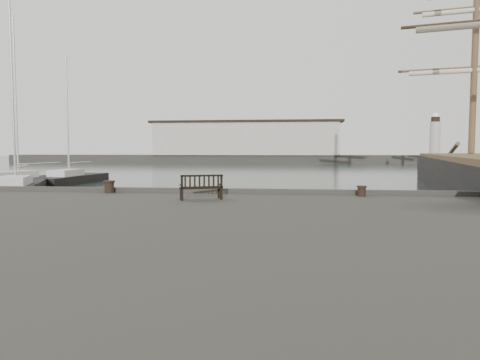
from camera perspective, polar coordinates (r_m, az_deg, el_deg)
The scene contains 8 objects.
ground at distance 16.91m, azimuth -3.80°, elevation -6.97°, with size 400.00×400.00×0.00m, color black.
breakwater at distance 108.60m, azimuth 2.57°, elevation 4.57°, with size 140.00×9.50×12.20m.
bench at distance 14.35m, azimuth -5.22°, elevation -1.59°, with size 1.50×0.97×0.82m.
bollard_left at distance 17.34m, azimuth -17.04°, elevation -0.86°, with size 0.45×0.45×0.48m, color black.
bollard_right at distance 15.92m, azimuth 15.91°, elevation -1.43°, with size 0.36×0.36×0.38m, color black.
yacht_b at distance 42.53m, azimuth -26.83°, elevation -0.43°, with size 5.14×12.02×15.28m.
yacht_c at distance 34.74m, azimuth -27.53°, elevation -1.36°, with size 7.04×11.35×14.88m.
yacht_d at distance 44.14m, azimuth -21.47°, elevation -0.15°, with size 3.02×10.14×12.57m.
Camera 1 is at (3.00, -16.33, 3.21)m, focal length 32.00 mm.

